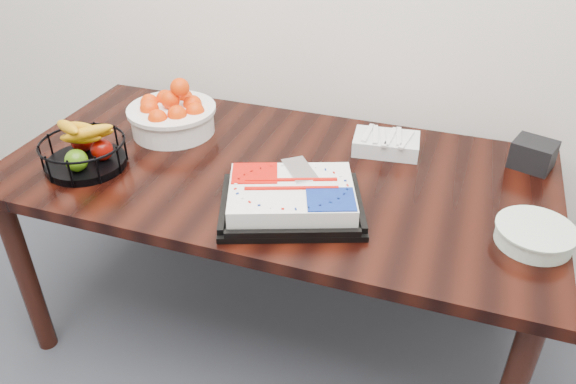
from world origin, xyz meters
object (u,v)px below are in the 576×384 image
(plate_stack, at_px, (534,235))
(napkin_box, at_px, (533,154))
(fruit_basket, at_px, (84,151))
(table, at_px, (275,190))
(cake_tray, at_px, (291,198))
(tangerine_bowl, at_px, (172,110))

(plate_stack, bearing_deg, napkin_box, 90.00)
(fruit_basket, xyz_separation_m, napkin_box, (1.39, 0.48, -0.01))
(fruit_basket, relative_size, plate_stack, 1.31)
(fruit_basket, height_order, napkin_box, fruit_basket)
(table, relative_size, cake_tray, 3.60)
(fruit_basket, bearing_deg, table, 18.14)
(napkin_box, bearing_deg, tangerine_bowl, -172.51)
(cake_tray, xyz_separation_m, napkin_box, (0.67, 0.50, 0.01))
(table, relative_size, tangerine_bowl, 5.62)
(fruit_basket, distance_m, napkin_box, 1.48)
(cake_tray, distance_m, plate_stack, 0.67)
(fruit_basket, bearing_deg, tangerine_bowl, 64.86)
(plate_stack, bearing_deg, tangerine_bowl, 167.84)
(cake_tray, relative_size, fruit_basket, 1.80)
(cake_tray, bearing_deg, table, 122.03)
(cake_tray, xyz_separation_m, plate_stack, (0.67, 0.06, -0.01))
(tangerine_bowl, bearing_deg, napkin_box, 7.49)
(table, distance_m, napkin_box, 0.86)
(table, distance_m, fruit_basket, 0.64)
(table, relative_size, fruit_basket, 6.49)
(table, xyz_separation_m, plate_stack, (0.80, -0.14, 0.11))
(tangerine_bowl, height_order, plate_stack, tangerine_bowl)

